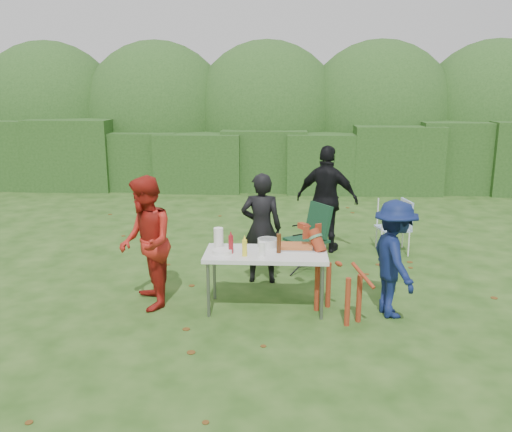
# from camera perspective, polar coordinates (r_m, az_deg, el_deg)

# --- Properties ---
(ground) EXTENTS (80.00, 80.00, 0.00)m
(ground) POSITION_cam_1_polar(r_m,az_deg,el_deg) (6.88, -1.89, -9.83)
(ground) COLOR #1E4211
(hedge_row) EXTENTS (22.00, 1.40, 1.70)m
(hedge_row) POSITION_cam_1_polar(r_m,az_deg,el_deg) (14.42, 0.89, 6.16)
(hedge_row) COLOR #23471C
(hedge_row) RESTS_ON ground
(shrub_backdrop) EXTENTS (20.00, 2.60, 3.20)m
(shrub_backdrop) POSITION_cam_1_polar(r_m,az_deg,el_deg) (15.93, 1.14, 9.59)
(shrub_backdrop) COLOR #3D6628
(shrub_backdrop) RESTS_ON ground
(folding_table) EXTENTS (1.50, 0.70, 0.74)m
(folding_table) POSITION_cam_1_polar(r_m,az_deg,el_deg) (6.67, 1.05, -4.27)
(folding_table) COLOR silver
(folding_table) RESTS_ON ground
(person_cook) EXTENTS (0.58, 0.38, 1.57)m
(person_cook) POSITION_cam_1_polar(r_m,az_deg,el_deg) (7.58, 0.57, -1.29)
(person_cook) COLOR black
(person_cook) RESTS_ON ground
(person_red_jacket) EXTENTS (0.88, 0.98, 1.67)m
(person_red_jacket) POSITION_cam_1_polar(r_m,az_deg,el_deg) (6.84, -11.52, -2.81)
(person_red_jacket) COLOR #AA1F16
(person_red_jacket) RESTS_ON ground
(person_black_puffy) EXTENTS (1.13, 0.78, 1.78)m
(person_black_puffy) POSITION_cam_1_polar(r_m,az_deg,el_deg) (9.05, 7.48, 1.76)
(person_black_puffy) COLOR black
(person_black_puffy) RESTS_ON ground
(child) EXTENTS (0.70, 1.01, 1.43)m
(child) POSITION_cam_1_polar(r_m,az_deg,el_deg) (6.69, 14.34, -4.41)
(child) COLOR #0F1B49
(child) RESTS_ON ground
(dog) EXTENTS (0.99, 1.10, 1.01)m
(dog) POSITION_cam_1_polar(r_m,az_deg,el_deg) (6.59, 8.65, -6.31)
(dog) COLOR maroon
(dog) RESTS_ON ground
(camping_chair) EXTENTS (0.85, 0.85, 0.98)m
(camping_chair) POSITION_cam_1_polar(r_m,az_deg,el_deg) (8.28, 5.33, -2.13)
(camping_chair) COLOR #153D24
(camping_chair) RESTS_ON ground
(lawn_chair) EXTENTS (0.62, 0.62, 0.89)m
(lawn_chair) POSITION_cam_1_polar(r_m,az_deg,el_deg) (9.31, 14.22, -1.03)
(lawn_chair) COLOR #3567B7
(lawn_chair) RESTS_ON ground
(food_tray) EXTENTS (0.45, 0.30, 0.02)m
(food_tray) POSITION_cam_1_polar(r_m,az_deg,el_deg) (6.81, 4.22, -3.38)
(food_tray) COLOR #B7B7BA
(food_tray) RESTS_ON folding_table
(focaccia_bread) EXTENTS (0.40, 0.26, 0.04)m
(focaccia_bread) POSITION_cam_1_polar(r_m,az_deg,el_deg) (6.80, 4.22, -3.15)
(focaccia_bread) COLOR #C2652F
(focaccia_bread) RESTS_ON food_tray
(mustard_bottle) EXTENTS (0.06, 0.06, 0.20)m
(mustard_bottle) POSITION_cam_1_polar(r_m,az_deg,el_deg) (6.48, -1.21, -3.38)
(mustard_bottle) COLOR yellow
(mustard_bottle) RESTS_ON folding_table
(ketchup_bottle) EXTENTS (0.06, 0.06, 0.22)m
(ketchup_bottle) POSITION_cam_1_polar(r_m,az_deg,el_deg) (6.60, -2.66, -3.00)
(ketchup_bottle) COLOR maroon
(ketchup_bottle) RESTS_ON folding_table
(beer_bottle) EXTENTS (0.06, 0.06, 0.24)m
(beer_bottle) POSITION_cam_1_polar(r_m,az_deg,el_deg) (6.61, 2.41, -2.89)
(beer_bottle) COLOR #47230F
(beer_bottle) RESTS_ON folding_table
(paper_towel_roll) EXTENTS (0.12, 0.12, 0.26)m
(paper_towel_roll) POSITION_cam_1_polar(r_m,az_deg,el_deg) (6.80, -3.97, -2.32)
(paper_towel_roll) COLOR white
(paper_towel_roll) RESTS_ON folding_table
(cup_stack) EXTENTS (0.08, 0.08, 0.18)m
(cup_stack) POSITION_cam_1_polar(r_m,az_deg,el_deg) (6.47, 0.63, -3.53)
(cup_stack) COLOR white
(cup_stack) RESTS_ON folding_table
(pasta_bowl) EXTENTS (0.26, 0.26, 0.10)m
(pasta_bowl) POSITION_cam_1_polar(r_m,az_deg,el_deg) (6.88, 1.26, -2.81)
(pasta_bowl) COLOR silver
(pasta_bowl) RESTS_ON folding_table
(plate_stack) EXTENTS (0.24, 0.24, 0.05)m
(plate_stack) POSITION_cam_1_polar(r_m,az_deg,el_deg) (6.61, -3.59, -3.76)
(plate_stack) COLOR white
(plate_stack) RESTS_ON folding_table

